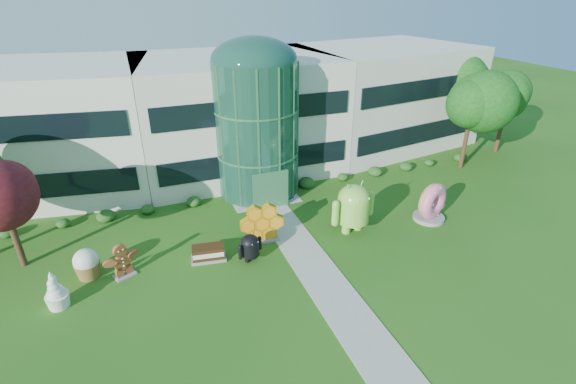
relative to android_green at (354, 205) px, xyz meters
name	(u,v)px	position (x,y,z in m)	size (l,w,h in m)	color
ground	(324,281)	(-3.93, -4.11, -1.91)	(140.00, 140.00, 0.00)	#215114
building	(236,113)	(-3.93, 13.89, 2.74)	(46.00, 15.00, 9.30)	beige
atrium	(257,130)	(-3.93, 7.89, 2.99)	(6.00, 6.00, 9.80)	#194738
walkway	(310,260)	(-3.93, -2.11, -1.89)	(2.40, 20.00, 0.04)	#9E9E93
tree_red	(9,220)	(-19.43, 3.39, 1.09)	(4.00, 4.00, 6.00)	#3F0C14
trees_backdrop	(253,135)	(-3.93, 8.89, 2.29)	(52.00, 8.00, 8.40)	#104010
android_green	(354,205)	(0.00, 0.00, 0.00)	(3.37, 2.25, 3.82)	#80C73F
android_black	(250,246)	(-7.12, -0.79, -0.93)	(1.73, 1.16, 1.97)	black
donut	(431,202)	(5.64, -0.60, -0.54)	(2.63, 1.26, 2.73)	#E05588
gingerbread	(122,260)	(-14.05, 0.27, -0.88)	(2.23, 0.86, 2.06)	brown
ice_cream_sandwich	(208,253)	(-9.40, 0.13, -1.46)	(2.00, 1.00, 0.89)	black
honeycomb	(262,225)	(-5.83, 0.97, -0.77)	(2.91, 1.04, 2.28)	orange
froyo	(55,290)	(-17.18, -1.15, -0.87)	(1.21, 1.21, 2.08)	white
cupcake	(87,263)	(-15.88, 0.92, -1.05)	(1.44, 1.44, 1.72)	white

